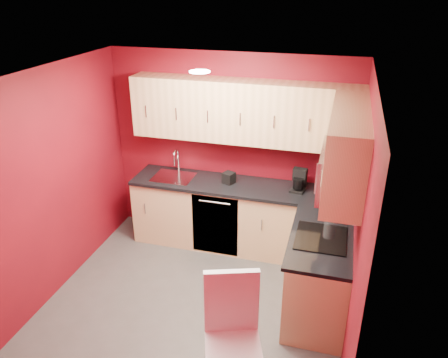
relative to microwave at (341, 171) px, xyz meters
The scene contains 21 objects.
floor 2.18m from the microwave, behind, with size 3.20×3.20×0.00m, color #474442.
ceiling 1.64m from the microwave, behind, with size 3.20×3.20×0.00m, color white.
wall_back 1.95m from the microwave, 136.99° to the left, with size 3.20×3.20×0.00m, color maroon.
wall_front 2.24m from the microwave, 129.35° to the right, with size 3.20×3.20×0.00m, color maroon.
wall_left 3.03m from the microwave, behind, with size 3.00×3.00×0.00m, color maroon.
wall_right 0.50m from the microwave, 44.09° to the right, with size 3.00×3.00×0.00m, color maroon.
base_cabinets_back 1.98m from the microwave, 140.04° to the left, with size 2.80×0.60×0.87m, color tan.
base_cabinets_right 1.23m from the microwave, 151.81° to the left, with size 0.60×1.30×0.87m, color tan.
countertop_back 1.73m from the microwave, 140.47° to the left, with size 2.80×0.63×0.04m, color black.
countertop_right 0.78m from the microwave, 162.04° to the left, with size 0.63×1.27×0.04m, color black.
upper_cabinets_back 1.65m from the microwave, 136.69° to the left, with size 2.80×0.35×0.75m, color tan.
upper_cabinets_right 0.33m from the microwave, 82.65° to the left, with size 0.35×1.55×0.75m.
microwave is the anchor object (origin of this frame).
cooktop 0.75m from the microwave, behind, with size 0.50×0.55×0.01m, color black.
sink 2.43m from the microwave, 154.40° to the left, with size 0.52×0.42×0.35m.
dishwasher_front 2.02m from the microwave, 153.81° to the left, with size 0.60×0.02×0.82m, color black.
downlight 1.62m from the microwave, behind, with size 0.20×0.20×0.01m, color white.
coffee_maker 1.28m from the microwave, 114.84° to the left, with size 0.17×0.22×0.28m, color black, non-canonical shape.
napkin_holder 1.81m from the microwave, 143.23° to the left, with size 0.13×0.13×0.14m, color black, non-canonical shape.
paper_towel 0.80m from the microwave, 93.99° to the left, with size 0.18×0.18×0.32m, color silver, non-canonical shape.
dining_chair 1.81m from the microwave, 118.81° to the right, with size 0.46×0.48×1.14m, color silver, non-canonical shape.
Camera 1 is at (1.35, -3.65, 3.30)m, focal length 35.00 mm.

